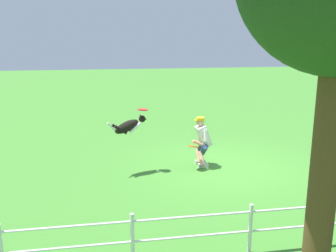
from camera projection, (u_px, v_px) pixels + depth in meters
The scene contains 6 objects.
ground_plane at pixel (228, 168), 9.64m from camera, with size 60.00×60.00×0.00m, color #3E7E2C.
person at pixel (202, 140), 9.66m from camera, with size 0.57×0.65×1.29m.
dog at pixel (129, 126), 9.06m from camera, with size 1.01×0.50×0.47m.
frisbee_flying at pixel (143, 110), 9.14m from camera, with size 0.25×0.25×0.02m, color red.
frisbee_held at pixel (193, 146), 9.39m from camera, with size 0.27×0.27×0.02m, color #DE4F11.
fence at pixel (305, 220), 5.92m from camera, with size 16.42×0.06×0.82m.
Camera 1 is at (3.05, 8.73, 3.31)m, focal length 40.12 mm.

